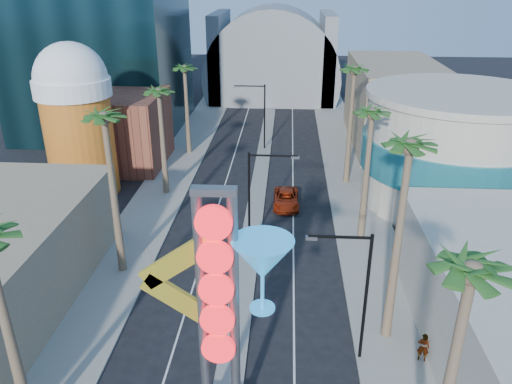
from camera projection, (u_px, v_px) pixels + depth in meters
name	position (u px, v px, depth m)	size (l,w,h in m)	color
sidewalk_west	(173.00, 174.00, 53.94)	(5.00, 100.00, 0.15)	gray
sidewalk_east	(350.00, 178.00, 52.82)	(5.00, 100.00, 0.15)	gray
median	(262.00, 166.00, 56.12)	(1.60, 84.00, 0.15)	gray
brick_filler_west	(119.00, 130.00, 55.48)	(10.00, 10.00, 8.00)	brown
filler_east	(394.00, 104.00, 62.29)	(10.00, 20.00, 10.00)	#937C5F
beer_mug	(76.00, 115.00, 46.68)	(7.00, 7.00, 14.50)	#C76D1A
turquoise_building	(453.00, 149.00, 45.65)	(16.60, 16.60, 10.60)	#B6AE9A
canopy	(273.00, 72.00, 85.42)	(22.00, 16.00, 22.00)	slate
neon_sign	(237.00, 301.00, 21.17)	(6.53, 2.60, 12.55)	gray
streetlight_0	(256.00, 192.00, 37.72)	(3.79, 0.25, 8.00)	black
streetlight_1	(260.00, 111.00, 59.68)	(3.79, 0.25, 8.00)	black
streetlight_2	(358.00, 287.00, 26.42)	(3.45, 0.25, 8.00)	black
palm_1	(105.00, 129.00, 32.22)	(2.40, 2.40, 12.70)	brown
palm_2	(159.00, 99.00, 45.54)	(2.40, 2.40, 11.20)	brown
palm_3	(185.00, 74.00, 56.49)	(2.40, 2.40, 11.20)	brown
palm_4	(469.00, 289.00, 16.74)	(2.40, 2.40, 12.20)	brown
palm_5	(408.00, 161.00, 25.50)	(2.40, 2.40, 13.20)	brown
palm_6	(372.00, 122.00, 36.99)	(2.40, 2.40, 11.70)	brown
palm_7	(354.00, 78.00, 47.58)	(2.40, 2.40, 12.70)	brown
red_pickup	(286.00, 199.00, 46.52)	(2.34, 5.07, 1.41)	#98250B
pedestrian_a	(423.00, 347.00, 27.66)	(0.66, 0.43, 1.80)	gray
pedestrian_b	(404.00, 262.00, 35.64)	(0.94, 0.73, 1.94)	gray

